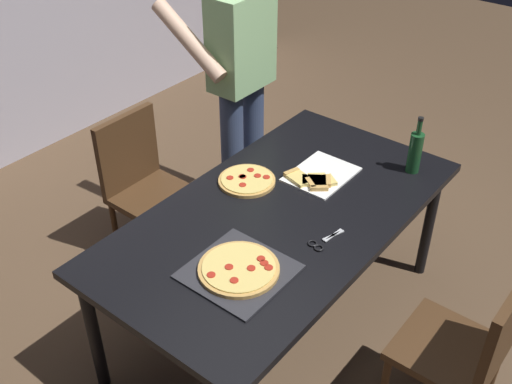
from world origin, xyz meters
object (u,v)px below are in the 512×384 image
Objects in this scene: chair_near_camera at (470,347)px; wine_bottle at (415,151)px; pepperoni_pizza_on_tray at (239,270)px; person_serving_pizza at (240,77)px; kitchen_scissors at (322,242)px; chair_far_side at (143,180)px; second_pizza_plain at (247,180)px; dining_table at (280,222)px.

wine_bottle is (0.72, 0.67, 0.36)m from chair_near_camera.
chair_near_camera is at bearing -137.08° from wine_bottle.
pepperoni_pizza_on_tray is at bearing 169.65° from wine_bottle.
person_serving_pizza is 1.29m from kitchen_scissors.
chair_far_side is 1.54m from wine_bottle.
pepperoni_pizza_on_tray is 1.38× the size of second_pizza_plain.
pepperoni_pizza_on_tray is at bearing -140.56° from person_serving_pizza.
dining_table is 5.92× the size of wine_bottle.
chair_near_camera reaches higher than dining_table.
dining_table is at bearing 76.12° from kitchen_scissors.
pepperoni_pizza_on_tray is 2.05× the size of kitchen_scissors.
kitchen_scissors is at bearing 95.59° from chair_near_camera.
second_pizza_plain is (-0.54, -0.49, -0.24)m from person_serving_pizza.
chair_near_camera is (-0.00, -0.99, -0.17)m from dining_table.
second_pizza_plain reaches higher than dining_table.
person_serving_pizza is (0.63, 0.77, 0.31)m from dining_table.
chair_far_side reaches higher than pepperoni_pizza_on_tray.
second_pizza_plain is at bearing 73.90° from kitchen_scissors.
chair_near_camera is at bearing -90.00° from chair_far_side.
kitchen_scissors is at bearing -103.88° from dining_table.
chair_far_side is 0.51× the size of person_serving_pizza.
wine_bottle is at bearing -24.55° from dining_table.
kitchen_scissors is (-0.07, 0.71, 0.24)m from chair_near_camera.
dining_table is 1.01m from chair_far_side.
person_serving_pizza reaches higher than dining_table.
person_serving_pizza is 1.42m from pepperoni_pizza_on_tray.
dining_table is 0.30m from kitchen_scissors.
person_serving_pizza is at bearing 70.36° from chair_near_camera.
second_pizza_plain is (0.16, 0.57, 0.01)m from kitchen_scissors.
kitchen_scissors is at bearing -93.13° from chair_far_side.
wine_bottle reaches higher than pepperoni_pizza_on_tray.
pepperoni_pizza_on_tray is 1.28× the size of wine_bottle.
dining_table is at bearing 14.31° from pepperoni_pizza_on_tray.
chair_near_camera is 1.02m from pepperoni_pizza_on_tray.
kitchen_scissors is at bearing -106.10° from second_pizza_plain.
wine_bottle is (1.16, -0.21, 0.10)m from pepperoni_pizza_on_tray.
dining_table is at bearing 90.00° from chair_near_camera.
pepperoni_pizza_on_tray reaches higher than dining_table.
chair_far_side is 1.30m from kitchen_scissors.
second_pizza_plain is (0.09, 0.28, 0.08)m from dining_table.
person_serving_pizza reaches higher than pepperoni_pizza_on_tray.
person_serving_pizza is 5.54× the size of wine_bottle.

